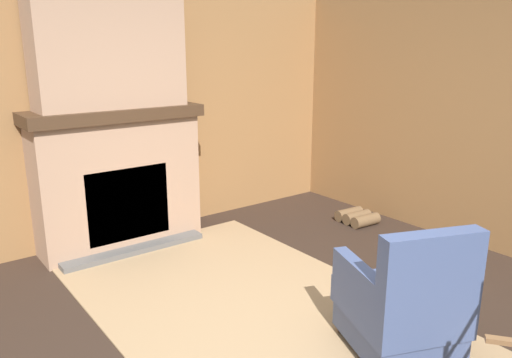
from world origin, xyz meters
The scene contains 8 objects.
wood_panel_wall_left centered at (-2.80, 0.00, 1.26)m, with size 0.06×6.13×2.51m.
fireplace_hearth centered at (-2.53, 0.00, 0.67)m, with size 0.66×1.64×1.36m.
chimney_breast centered at (-2.54, 0.00, 1.93)m, with size 0.39×1.36×1.14m.
area_rug centered at (-0.42, 0.26, 0.01)m, with size 3.98×2.01×0.01m.
armchair centered at (0.29, 0.67, 0.34)m, with size 0.88×0.83×0.92m.
firewood_stack centered at (-1.55, 2.33, 0.06)m, with size 0.42×0.36×0.13m.
oil_lamp_vase centered at (-2.59, -0.25, 1.47)m, with size 0.11×0.11×0.31m.
storage_case centered at (-2.59, 0.18, 1.42)m, with size 0.14×0.25×0.13m.
Camera 1 is at (1.97, -1.75, 1.91)m, focal length 35.00 mm.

